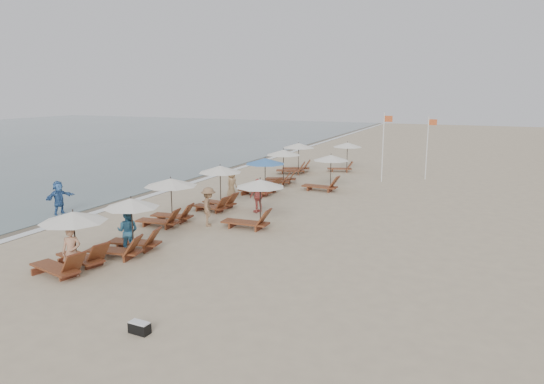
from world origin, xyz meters
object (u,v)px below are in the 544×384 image
at_px(lounger_station_2, 167,201).
at_px(inland_station_2, 344,153).
at_px(duffel_bag, 139,328).
at_px(lounger_station_5, 280,168).
at_px(lounger_station_4, 261,176).
at_px(lounger_station_1, 127,228).
at_px(inland_station_1, 325,170).
at_px(lounger_station_6, 295,158).
at_px(beachgoer_near, 72,252).
at_px(inland_station_0, 253,200).
at_px(waterline_walker, 59,198).
at_px(flag_pole_near, 384,144).
at_px(lounger_station_0, 69,242).
at_px(beachgoer_mid_a, 128,231).
at_px(lounger_station_3, 217,187).
at_px(beachgoer_mid_b, 209,207).
at_px(beachgoer_far_a, 258,196).
at_px(beachgoer_far_b, 232,183).

xyz_separation_m(lounger_station_2, inland_station_2, (3.41, 18.19, 0.30)).
xyz_separation_m(inland_station_2, duffel_bag, (2.10, -27.38, -1.28)).
bearing_deg(lounger_station_5, lounger_station_4, -86.70).
height_order(lounger_station_1, inland_station_2, inland_station_2).
bearing_deg(inland_station_1, lounger_station_6, 126.16).
height_order(lounger_station_5, beachgoer_near, lounger_station_5).
bearing_deg(lounger_station_2, inland_station_1, 67.64).
height_order(inland_station_0, waterline_walker, inland_station_0).
distance_m(lounger_station_1, flag_pole_near, 20.14).
relative_size(lounger_station_0, beachgoer_near, 1.61).
bearing_deg(beachgoer_mid_a, lounger_station_3, -104.88).
bearing_deg(flag_pole_near, inland_station_0, -102.20).
xyz_separation_m(lounger_station_0, beachgoer_mid_a, (0.53, 2.38, -0.17)).
distance_m(inland_station_1, beachgoer_mid_b, 10.24).
distance_m(lounger_station_4, duffel_bag, 17.80).
relative_size(lounger_station_1, lounger_station_4, 0.94).
distance_m(lounger_station_1, inland_station_2, 22.49).
bearing_deg(lounger_station_5, inland_station_2, 69.70).
relative_size(lounger_station_5, inland_station_1, 0.95).
bearing_deg(beachgoer_mid_b, inland_station_0, -106.74).
relative_size(lounger_station_3, lounger_station_4, 0.91).
bearing_deg(lounger_station_2, lounger_station_6, 89.22).
xyz_separation_m(lounger_station_5, flag_pole_near, (6.03, 3.63, 1.46)).
bearing_deg(beachgoer_mid_b, lounger_station_3, -6.31).
bearing_deg(beachgoer_far_a, inland_station_1, -163.77).
bearing_deg(inland_station_1, beachgoer_mid_b, -103.83).
distance_m(beachgoer_near, beachgoer_far_a, 10.73).
bearing_deg(inland_station_1, lounger_station_5, 165.06).
height_order(lounger_station_4, duffel_bag, lounger_station_4).
relative_size(lounger_station_4, beachgoer_far_b, 1.78).
height_order(lounger_station_3, lounger_station_6, lounger_station_3).
xyz_separation_m(lounger_station_5, lounger_station_6, (-0.68, 4.69, -0.00)).
xyz_separation_m(lounger_station_0, lounger_station_1, (0.58, 2.26, -0.03)).
bearing_deg(flag_pole_near, lounger_station_4, -129.81).
xyz_separation_m(inland_station_1, beachgoer_near, (-3.41, -17.26, -0.44)).
bearing_deg(lounger_station_4, flag_pole_near, 50.19).
relative_size(lounger_station_4, flag_pole_near, 0.60).
xyz_separation_m(lounger_station_4, beachgoer_far_b, (-1.29, -1.36, -0.31)).
xyz_separation_m(inland_station_2, beachgoer_mid_a, (-2.40, -22.24, -0.58)).
bearing_deg(duffel_bag, lounger_station_0, 151.24).
height_order(lounger_station_5, inland_station_2, lounger_station_5).
distance_m(beachgoer_near, beachgoer_mid_a, 2.72).
distance_m(lounger_station_3, flag_pole_near, 13.23).
relative_size(lounger_station_4, inland_station_1, 0.97).
distance_m(lounger_station_5, duffel_bag, 21.12).
bearing_deg(beachgoer_near, lounger_station_1, 54.24).
height_order(lounger_station_4, beachgoer_mid_a, lounger_station_4).
bearing_deg(inland_station_2, lounger_station_5, -110.30).
bearing_deg(lounger_station_2, flag_pole_near, 65.23).
xyz_separation_m(lounger_station_6, beachgoer_far_b, (-0.41, -9.42, -0.34)).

